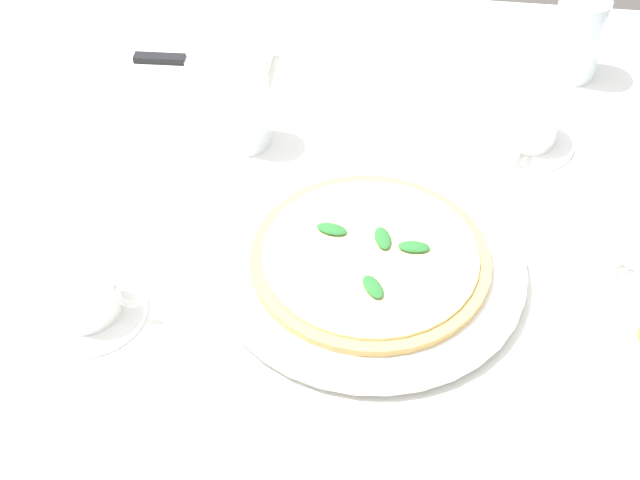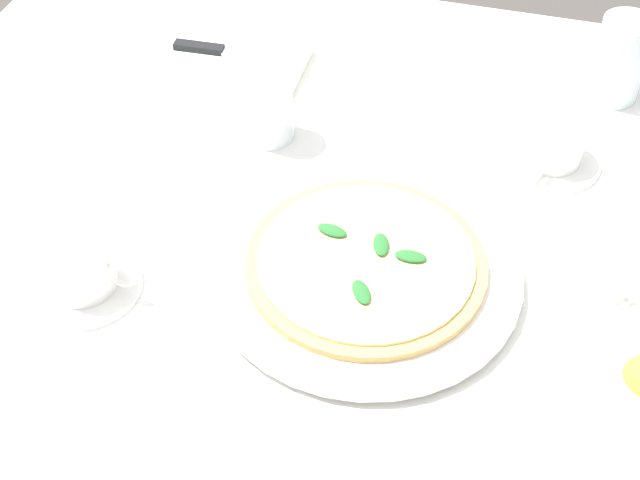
% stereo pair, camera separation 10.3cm
% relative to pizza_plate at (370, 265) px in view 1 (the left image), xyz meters
% --- Properties ---
extents(dining_table, '(1.16, 1.16, 0.75)m').
position_rel_pizza_plate_xyz_m(dining_table, '(-0.12, 0.05, -0.14)').
color(dining_table, white).
rests_on(dining_table, ground_plane).
extents(pizza_plate, '(0.36, 0.36, 0.02)m').
position_rel_pizza_plate_xyz_m(pizza_plate, '(0.00, 0.00, 0.00)').
color(pizza_plate, white).
rests_on(pizza_plate, dining_table).
extents(pizza, '(0.27, 0.27, 0.02)m').
position_rel_pizza_plate_xyz_m(pizza, '(0.00, 0.00, 0.01)').
color(pizza, '#DBAD60').
rests_on(pizza, pizza_plate).
extents(coffee_cup_back_corner, '(0.13, 0.13, 0.06)m').
position_rel_pizza_plate_xyz_m(coffee_cup_back_corner, '(0.19, 0.26, 0.02)').
color(coffee_cup_back_corner, white).
rests_on(coffee_cup_back_corner, dining_table).
extents(coffee_cup_near_left, '(0.13, 0.13, 0.06)m').
position_rel_pizza_plate_xyz_m(coffee_cup_near_left, '(-0.30, -0.10, 0.02)').
color(coffee_cup_near_left, white).
rests_on(coffee_cup_near_left, dining_table).
extents(water_glass_near_right, '(0.07, 0.07, 0.12)m').
position_rel_pizza_plate_xyz_m(water_glass_near_right, '(0.26, 0.44, 0.04)').
color(water_glass_near_right, white).
rests_on(water_glass_near_right, dining_table).
extents(water_glass_center_back, '(0.07, 0.07, 0.10)m').
position_rel_pizza_plate_xyz_m(water_glass_center_back, '(-0.18, 0.22, 0.03)').
color(water_glass_center_back, white).
rests_on(water_glass_center_back, dining_table).
extents(napkin_folded, '(0.22, 0.13, 0.02)m').
position_rel_pizza_plate_xyz_m(napkin_folded, '(-0.29, 0.36, -0.00)').
color(napkin_folded, white).
rests_on(napkin_folded, dining_table).
extents(dinner_knife, '(0.20, 0.03, 0.01)m').
position_rel_pizza_plate_xyz_m(dinner_knife, '(-0.29, 0.36, 0.01)').
color(dinner_knife, silver).
rests_on(dinner_knife, napkin_folded).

